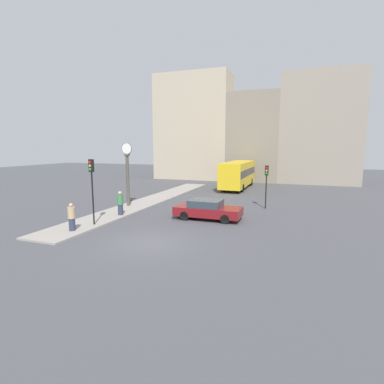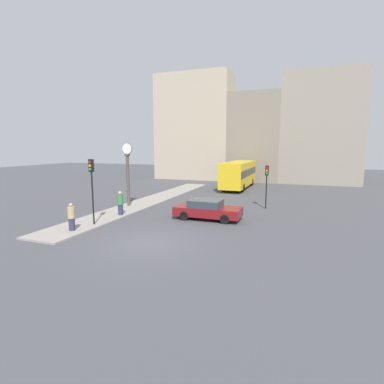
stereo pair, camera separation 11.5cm
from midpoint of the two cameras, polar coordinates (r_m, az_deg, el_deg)
ground_plane at (r=15.58m, az=-7.87°, el=-9.54°), size 120.00×120.00×0.00m
sidewalk_corner at (r=27.00m, az=-7.78°, el=-1.65°), size 2.59×24.80×0.11m
building_row at (r=43.83m, az=10.91°, el=11.49°), size 28.09×5.00×15.35m
sedan_car at (r=20.14m, az=3.11°, el=-3.32°), size 4.43×1.89×1.32m
bus_distant at (r=35.52m, az=8.98°, el=3.54°), size 2.43×9.62×3.08m
traffic_light_near at (r=18.99m, az=-18.40°, el=2.50°), size 0.26×0.24×3.99m
traffic_light_far at (r=24.00m, az=14.17°, el=2.65°), size 0.26×0.24×3.39m
street_clock at (r=24.50m, az=-12.01°, el=3.58°), size 0.90×0.32×5.03m
pedestrian_green_hoodie at (r=21.49m, az=-13.35°, el=-2.09°), size 0.42×0.42×1.66m
pedestrian_tan_coat at (r=18.33m, az=-21.82°, el=-4.46°), size 0.41×0.41×1.58m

